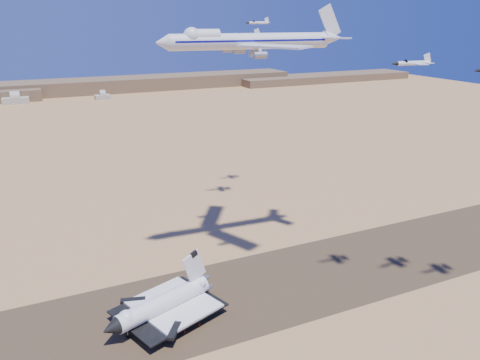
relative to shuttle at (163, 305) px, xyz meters
name	(u,v)px	position (x,y,z in m)	size (l,w,h in m)	color
ground	(210,302)	(18.13, 3.15, -5.60)	(1200.00, 1200.00, 0.00)	tan
runway	(210,302)	(18.13, 3.15, -5.57)	(600.00, 50.00, 0.06)	#4A3825
ridgeline	(115,87)	(83.44, 530.46, 2.03)	(960.00, 90.00, 18.00)	brown
hangars	(12,101)	(-45.87, 481.59, -0.77)	(200.50, 29.50, 30.00)	#A9A596
shuttle	(163,305)	(0.00, 0.00, 0.00)	(42.80, 34.87, 20.82)	white
carrier_747	(246,41)	(44.42, 29.35, 82.57)	(73.61, 57.01, 18.35)	silver
crew_a	(185,331)	(4.09, -10.22, -4.67)	(0.64, 0.42, 1.74)	red
crew_b	(199,325)	(9.54, -8.98, -4.58)	(0.94, 0.54, 1.92)	red
crew_c	(194,321)	(8.55, -6.35, -4.63)	(1.06, 0.54, 1.82)	red
chase_jet_a	(412,63)	(78.47, -19.35, 77.36)	(14.88, 8.12, 3.71)	silver
chase_jet_e	(245,35)	(67.56, 78.78, 82.96)	(16.26, 9.07, 4.07)	silver
chase_jet_f	(258,23)	(82.36, 94.65, 88.53)	(14.17, 7.49, 3.53)	silver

